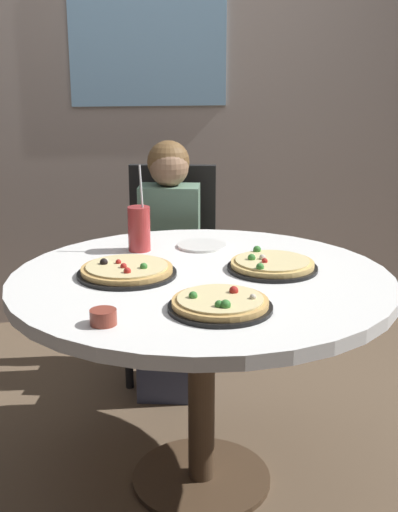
{
  "coord_description": "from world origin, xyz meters",
  "views": [
    {
      "loc": [
        -0.33,
        -1.97,
        1.4
      ],
      "look_at": [
        0.0,
        0.05,
        0.8
      ],
      "focal_mm": 46.52,
      "sensor_mm": 36.0,
      "label": 1
    }
  ],
  "objects_px": {
    "diner_child": "(169,280)",
    "pizza_cheese": "(272,265)",
    "pizza_pepperoni": "(221,304)",
    "sauce_bowl": "(103,317)",
    "plate_small": "(202,246)",
    "chair_wooden": "(172,258)",
    "soda_cup": "(139,228)",
    "pizza_veggie": "(127,271)",
    "dining_table": "(202,304)"
  },
  "relations": [
    {
      "from": "pizza_veggie",
      "to": "dining_table",
      "type": "bearing_deg",
      "value": -9.3
    },
    {
      "from": "chair_wooden",
      "to": "pizza_cheese",
      "type": "height_order",
      "value": "chair_wooden"
    },
    {
      "from": "chair_wooden",
      "to": "pizza_pepperoni",
      "type": "xyz_separation_m",
      "value": [
        -0.02,
        -1.26,
        0.24
      ]
    },
    {
      "from": "plate_small",
      "to": "pizza_pepperoni",
      "type": "bearing_deg",
      "value": -94.92
    },
    {
      "from": "chair_wooden",
      "to": "sauce_bowl",
      "type": "height_order",
      "value": "chair_wooden"
    },
    {
      "from": "chair_wooden",
      "to": "pizza_veggie",
      "type": "distance_m",
      "value": 0.98
    },
    {
      "from": "soda_cup",
      "to": "plate_small",
      "type": "xyz_separation_m",
      "value": [
        0.23,
        0.01,
        -0.08
      ]
    },
    {
      "from": "plate_small",
      "to": "chair_wooden",
      "type": "bearing_deg",
      "value": 93.6
    },
    {
      "from": "chair_wooden",
      "to": "plate_small",
      "type": "height_order",
      "value": "chair_wooden"
    },
    {
      "from": "diner_child",
      "to": "soda_cup",
      "type": "xyz_separation_m",
      "value": [
        -0.16,
        -0.45,
        0.35
      ]
    },
    {
      "from": "diner_child",
      "to": "pizza_veggie",
      "type": "height_order",
      "value": "diner_child"
    },
    {
      "from": "diner_child",
      "to": "pizza_cheese",
      "type": "height_order",
      "value": "diner_child"
    },
    {
      "from": "pizza_pepperoni",
      "to": "chair_wooden",
      "type": "bearing_deg",
      "value": 89.24
    },
    {
      "from": "pizza_pepperoni",
      "to": "plate_small",
      "type": "height_order",
      "value": "pizza_pepperoni"
    },
    {
      "from": "dining_table",
      "to": "plate_small",
      "type": "height_order",
      "value": "plate_small"
    },
    {
      "from": "chair_wooden",
      "to": "pizza_veggie",
      "type": "xyz_separation_m",
      "value": [
        -0.25,
        -0.91,
        0.24
      ]
    },
    {
      "from": "dining_table",
      "to": "pizza_veggie",
      "type": "height_order",
      "value": "pizza_veggie"
    },
    {
      "from": "pizza_veggie",
      "to": "soda_cup",
      "type": "xyz_separation_m",
      "value": [
        0.06,
        0.29,
        0.06
      ]
    },
    {
      "from": "sauce_bowl",
      "to": "plate_small",
      "type": "height_order",
      "value": "sauce_bowl"
    },
    {
      "from": "diner_child",
      "to": "soda_cup",
      "type": "height_order",
      "value": "diner_child"
    },
    {
      "from": "pizza_veggie",
      "to": "pizza_cheese",
      "type": "height_order",
      "value": "pizza_cheese"
    },
    {
      "from": "pizza_cheese",
      "to": "sauce_bowl",
      "type": "xyz_separation_m",
      "value": [
        -0.55,
        -0.39,
        0.0
      ]
    },
    {
      "from": "dining_table",
      "to": "diner_child",
      "type": "xyz_separation_m",
      "value": [
        -0.02,
        0.77,
        -0.17
      ]
    },
    {
      "from": "chair_wooden",
      "to": "diner_child",
      "type": "distance_m",
      "value": 0.19
    },
    {
      "from": "chair_wooden",
      "to": "pizza_cheese",
      "type": "bearing_deg",
      "value": -76.8
    },
    {
      "from": "pizza_veggie",
      "to": "soda_cup",
      "type": "distance_m",
      "value": 0.3
    },
    {
      "from": "pizza_pepperoni",
      "to": "plate_small",
      "type": "relative_size",
      "value": 1.61
    },
    {
      "from": "soda_cup",
      "to": "sauce_bowl",
      "type": "bearing_deg",
      "value": -102.0
    },
    {
      "from": "dining_table",
      "to": "pizza_cheese",
      "type": "xyz_separation_m",
      "value": [
        0.24,
        0.02,
        0.11
      ]
    },
    {
      "from": "plate_small",
      "to": "sauce_bowl",
      "type": "bearing_deg",
      "value": -118.21
    },
    {
      "from": "chair_wooden",
      "to": "diner_child",
      "type": "bearing_deg",
      "value": -101.04
    },
    {
      "from": "chair_wooden",
      "to": "soda_cup",
      "type": "distance_m",
      "value": 0.72
    },
    {
      "from": "chair_wooden",
      "to": "pizza_pepperoni",
      "type": "relative_size",
      "value": 3.29
    },
    {
      "from": "pizza_veggie",
      "to": "pizza_cheese",
      "type": "distance_m",
      "value": 0.47
    },
    {
      "from": "pizza_cheese",
      "to": "pizza_pepperoni",
      "type": "bearing_deg",
      "value": -125.33
    },
    {
      "from": "pizza_veggie",
      "to": "pizza_pepperoni",
      "type": "xyz_separation_m",
      "value": [
        0.24,
        -0.35,
        0.0
      ]
    },
    {
      "from": "dining_table",
      "to": "pizza_veggie",
      "type": "xyz_separation_m",
      "value": [
        -0.23,
        0.04,
        0.11
      ]
    },
    {
      "from": "pizza_pepperoni",
      "to": "pizza_cheese",
      "type": "bearing_deg",
      "value": 54.67
    },
    {
      "from": "soda_cup",
      "to": "plate_small",
      "type": "relative_size",
      "value": 1.71
    },
    {
      "from": "sauce_bowl",
      "to": "plate_small",
      "type": "xyz_separation_m",
      "value": [
        0.38,
        0.7,
        -0.02
      ]
    },
    {
      "from": "pizza_cheese",
      "to": "sauce_bowl",
      "type": "height_order",
      "value": "pizza_cheese"
    },
    {
      "from": "dining_table",
      "to": "diner_child",
      "type": "distance_m",
      "value": 0.79
    },
    {
      "from": "dining_table",
      "to": "plate_small",
      "type": "distance_m",
      "value": 0.36
    },
    {
      "from": "plate_small",
      "to": "dining_table",
      "type": "bearing_deg",
      "value": -99.75
    },
    {
      "from": "dining_table",
      "to": "sauce_bowl",
      "type": "bearing_deg",
      "value": -131.12
    },
    {
      "from": "diner_child",
      "to": "sauce_bowl",
      "type": "bearing_deg",
      "value": -104.89
    },
    {
      "from": "diner_child",
      "to": "soda_cup",
      "type": "bearing_deg",
      "value": -109.22
    },
    {
      "from": "dining_table",
      "to": "plate_small",
      "type": "relative_size",
      "value": 6.78
    },
    {
      "from": "pizza_veggie",
      "to": "chair_wooden",
      "type": "bearing_deg",
      "value": 74.5
    },
    {
      "from": "sauce_bowl",
      "to": "pizza_pepperoni",
      "type": "bearing_deg",
      "value": 10.04
    }
  ]
}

